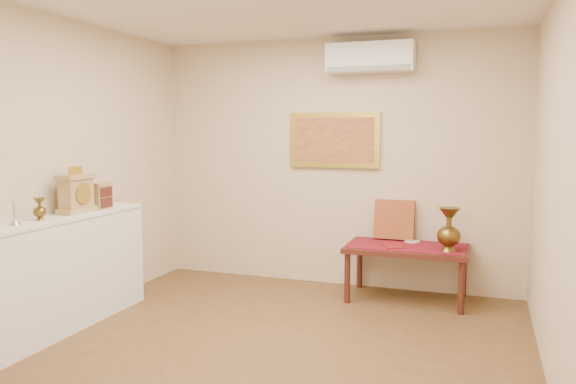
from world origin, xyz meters
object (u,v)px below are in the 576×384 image
at_px(brass_urn_tall, 449,225).
at_px(display_ledge, 57,275).
at_px(low_table, 407,253).
at_px(wooden_chest, 99,196).
at_px(mantel_clock, 76,193).

distance_m(brass_urn_tall, display_ledge, 3.55).
bearing_deg(brass_urn_tall, low_table, 161.62).
height_order(wooden_chest, low_table, wooden_chest).
relative_size(brass_urn_tall, display_ledge, 0.25).
relative_size(mantel_clock, low_table, 0.34).
relative_size(wooden_chest, low_table, 0.20).
xyz_separation_m(brass_urn_tall, low_table, (-0.40, 0.13, -0.33)).
distance_m(wooden_chest, low_table, 3.02).
xyz_separation_m(display_ledge, mantel_clock, (0.01, 0.27, 0.66)).
distance_m(mantel_clock, wooden_chest, 0.29).
xyz_separation_m(brass_urn_tall, mantel_clock, (-3.07, -1.48, 0.34)).
relative_size(brass_urn_tall, wooden_chest, 2.07).
bearing_deg(mantel_clock, brass_urn_tall, 25.69).
bearing_deg(mantel_clock, wooden_chest, 86.55).
distance_m(brass_urn_tall, wooden_chest, 3.29).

